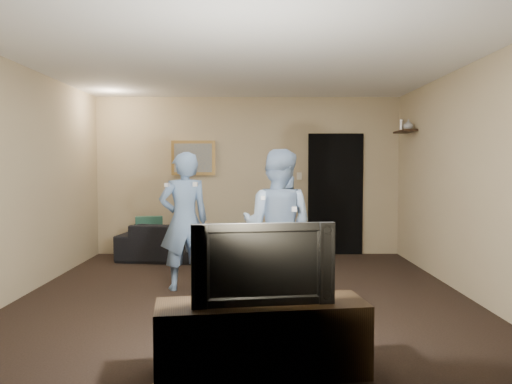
{
  "coord_description": "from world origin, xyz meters",
  "views": [
    {
      "loc": [
        0.12,
        -5.76,
        1.47
      ],
      "look_at": [
        0.13,
        0.3,
        1.15
      ],
      "focal_mm": 35.0,
      "sensor_mm": 36.0,
      "label": 1
    }
  ],
  "objects_px": {
    "tv_console": "(262,339)",
    "wii_player_right": "(277,226)",
    "sofa": "(185,241)",
    "wii_player_left": "(184,221)",
    "television": "(262,262)"
  },
  "relations": [
    {
      "from": "tv_console",
      "to": "wii_player_right",
      "type": "bearing_deg",
      "value": 75.64
    },
    {
      "from": "sofa",
      "to": "wii_player_left",
      "type": "xyz_separation_m",
      "value": [
        0.26,
        -1.82,
        0.52
      ]
    },
    {
      "from": "sofa",
      "to": "wii_player_left",
      "type": "height_order",
      "value": "wii_player_left"
    },
    {
      "from": "tv_console",
      "to": "wii_player_right",
      "type": "height_order",
      "value": "wii_player_right"
    },
    {
      "from": "sofa",
      "to": "television",
      "type": "distance_m",
      "value": 4.43
    },
    {
      "from": "tv_console",
      "to": "wii_player_left",
      "type": "height_order",
      "value": "wii_player_left"
    },
    {
      "from": "television",
      "to": "wii_player_right",
      "type": "relative_size",
      "value": 0.6
    },
    {
      "from": "tv_console",
      "to": "television",
      "type": "height_order",
      "value": "television"
    },
    {
      "from": "television",
      "to": "wii_player_left",
      "type": "distance_m",
      "value": 2.59
    },
    {
      "from": "wii_player_left",
      "to": "television",
      "type": "bearing_deg",
      "value": -70.0
    },
    {
      "from": "tv_console",
      "to": "wii_player_right",
      "type": "distance_m",
      "value": 1.94
    },
    {
      "from": "wii_player_right",
      "to": "tv_console",
      "type": "bearing_deg",
      "value": -96.01
    },
    {
      "from": "television",
      "to": "wii_player_left",
      "type": "xyz_separation_m",
      "value": [
        -0.89,
        2.44,
        0.02
      ]
    },
    {
      "from": "tv_console",
      "to": "television",
      "type": "relative_size",
      "value": 1.5
    },
    {
      "from": "wii_player_right",
      "to": "wii_player_left",
      "type": "bearing_deg",
      "value": 151.14
    }
  ]
}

